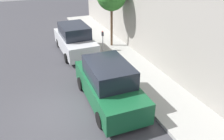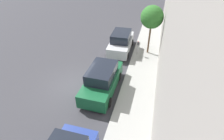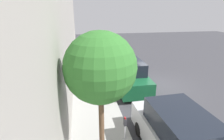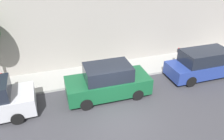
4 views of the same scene
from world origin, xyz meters
name	(u,v)px [view 1 (image 1 of 4)]	position (x,y,z in m)	size (l,w,h in m)	color
ground_plane	(63,112)	(0.00, 0.00, 0.00)	(60.00, 60.00, 0.00)	#38383D
sidewalk	(156,88)	(4.76, 0.00, 0.07)	(2.51, 32.00, 0.15)	#9E9E99
parked_suv_second	(109,84)	(2.17, -0.01, 0.93)	(2.08, 4.82, 1.98)	#14512D
parked_suv_third	(75,40)	(2.14, 6.42, 0.93)	(2.09, 4.85, 1.98)	#B7BABF
parking_meter_far	(103,39)	(3.95, 5.71, 1.00)	(0.11, 0.15, 1.38)	#ADADB2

